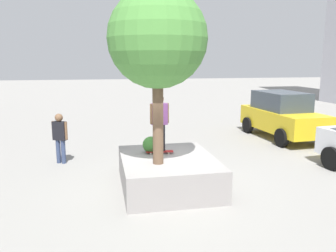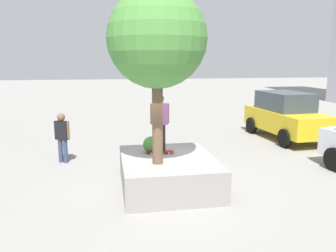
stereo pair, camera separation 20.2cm
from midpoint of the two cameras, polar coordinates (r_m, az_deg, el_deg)
name	(u,v)px [view 1 (the left image)]	position (r m, az deg, el deg)	size (l,w,h in m)	color
ground_plane	(169,186)	(9.91, -0.46, -10.08)	(120.00, 120.00, 0.00)	gray
planter_ledge	(168,172)	(9.71, -0.60, -7.79)	(3.18, 2.60, 0.88)	gray
plaza_tree	(158,39)	(8.64, -2.47, 14.40)	(2.50, 2.50, 4.47)	brown
boxwood_shrub	(151,145)	(10.01, -3.50, -3.16)	(0.49, 0.49, 0.49)	#3D7A33
skateboard	(160,152)	(9.95, -2.00, -4.35)	(0.33, 0.82, 0.07)	#A51E1E
skateboarder	(159,119)	(9.74, -2.04, 1.22)	(0.26, 0.56, 1.67)	black
taxi_cab	(282,115)	(16.57, 18.33, 1.80)	(4.73, 2.39, 2.15)	gold
passerby_with_bag	(60,135)	(12.39, -18.24, -1.43)	(0.39, 0.55, 1.77)	navy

